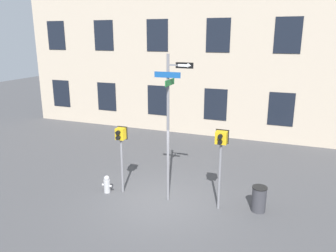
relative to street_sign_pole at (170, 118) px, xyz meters
The scene contains 7 objects.
ground_plane 2.92m from the street_sign_pole, 131.83° to the right, with size 60.00×60.00×0.00m, color #424244.
building_facade 8.58m from the street_sign_pole, 91.67° to the left, with size 24.00×0.64×11.01m.
street_sign_pole is the anchor object (origin of this frame).
pedestrian_signal_left 2.05m from the street_sign_pole, behind, with size 0.37×0.40×2.43m.
pedestrian_signal_right 1.87m from the street_sign_pole, ahead, with size 0.41×0.40×2.66m.
fire_hydrant 3.48m from the street_sign_pole, behind, with size 0.39×0.23×0.65m.
trash_bin 3.85m from the street_sign_pole, ahead, with size 0.48×0.48×0.84m.
Camera 1 is at (3.80, -9.30, 5.45)m, focal length 35.00 mm.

